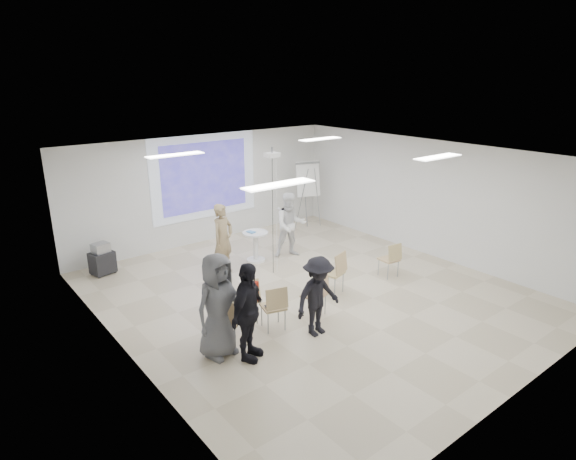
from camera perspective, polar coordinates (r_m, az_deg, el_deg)
floor at (r=10.59m, az=2.72°, el=-7.77°), size 8.00×9.00×0.10m
ceiling at (r=9.64m, az=2.99°, el=9.04°), size 8.00×9.00×0.10m
wall_back at (r=13.63m, az=-9.88°, el=4.85°), size 8.00×0.10×3.00m
wall_left at (r=8.09m, az=-19.39°, el=-5.26°), size 0.10×9.00×3.00m
wall_right at (r=12.94m, az=16.51°, el=3.66°), size 0.10×9.00×3.00m
projection_halo at (r=13.50m, az=-9.82°, el=6.25°), size 3.20×0.01×2.30m
projection_image at (r=13.49m, az=-9.79°, el=6.24°), size 2.60×0.01×1.90m
pedestal_table at (r=12.18m, az=-3.87°, el=-1.73°), size 0.74×0.74×0.79m
player_left at (r=11.36m, az=-7.74°, el=-0.54°), size 0.82×0.69×1.93m
player_right at (r=12.34m, az=0.30°, el=1.00°), size 1.12×1.03×1.87m
controller_left at (r=11.56m, az=-7.67°, el=1.39°), size 0.08×0.13×0.04m
controller_right at (r=12.33m, az=-1.08°, el=2.56°), size 0.08×0.12×0.04m
chair_far_left at (r=8.46m, az=-7.60°, el=-10.63°), size 0.54×0.56×0.88m
chair_left_mid at (r=9.09m, az=-4.91°, el=-8.19°), size 0.55×0.57×0.93m
chair_left_inner at (r=8.93m, az=-1.59°, el=-8.81°), size 0.52×0.54×0.89m
chair_center at (r=9.42m, az=3.51°, el=-7.34°), size 0.54×0.56×0.89m
chair_right_inner at (r=10.35m, az=5.64°, el=-4.70°), size 0.57×0.59×0.96m
chair_right_far at (r=11.42m, az=12.13°, el=-3.18°), size 0.44×0.46×0.84m
red_jacket at (r=8.90m, az=-4.54°, el=-7.58°), size 0.42×0.20×0.39m
laptop at (r=9.03m, az=-1.85°, el=-8.83°), size 0.38×0.32×0.03m
audience_left at (r=7.92m, az=-4.81°, el=-8.89°), size 1.33×1.18×1.96m
audience_mid at (r=8.68m, az=3.58°, el=-7.25°), size 1.13×0.64×1.71m
audience_outer at (r=8.07m, az=-8.33°, el=-8.17°), size 1.11×0.84×2.04m
flipchart_easel at (r=14.56m, az=2.39°, el=5.96°), size 0.85×0.67×2.04m
av_cart at (r=12.23m, az=-21.17°, el=-3.31°), size 0.59×0.51×0.77m
ceiling_projector at (r=10.91m, az=-1.87°, el=8.19°), size 0.30×0.25×3.00m
fluor_panel_nw at (r=10.23m, az=-13.22°, el=8.66°), size 1.20×0.30×0.02m
fluor_panel_ne at (r=12.45m, az=3.85°, el=10.71°), size 1.20×0.30×0.02m
fluor_panel_sw at (r=7.27m, az=-1.09°, el=5.41°), size 1.20×0.30×0.02m
fluor_panel_se at (r=10.16m, az=17.33°, el=8.26°), size 1.20×0.30×0.02m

